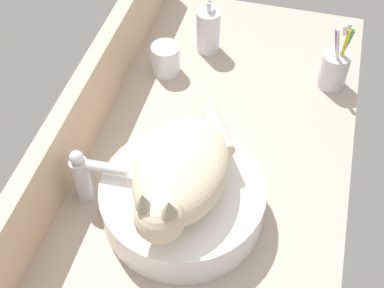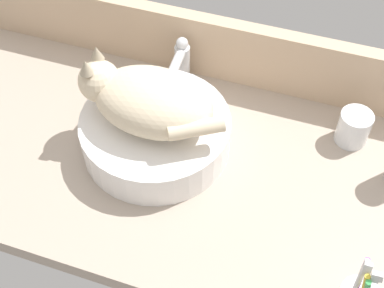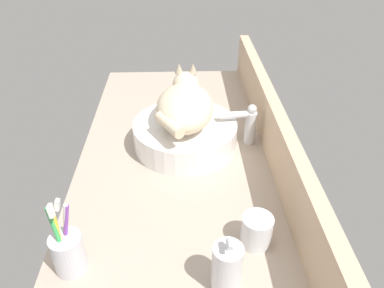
% 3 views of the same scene
% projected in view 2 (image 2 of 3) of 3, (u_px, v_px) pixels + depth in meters
% --- Properties ---
extents(ground_plane, '(1.32, 0.60, 0.04)m').
position_uv_depth(ground_plane, '(190.00, 168.00, 1.16)').
color(ground_plane, '#B2A08E').
extents(backsplash_panel, '(1.32, 0.04, 0.16)m').
position_uv_depth(backsplash_panel, '(229.00, 51.00, 1.25)').
color(backsplash_panel, '#CCAD8C').
rests_on(backsplash_panel, ground_plane).
extents(sink_basin, '(0.32, 0.32, 0.08)m').
position_uv_depth(sink_basin, '(156.00, 133.00, 1.14)').
color(sink_basin, white).
rests_on(sink_basin, ground_plane).
extents(cat, '(0.32, 0.18, 0.14)m').
position_uv_depth(cat, '(147.00, 99.00, 1.07)').
color(cat, beige).
rests_on(cat, sink_basin).
extents(faucet, '(0.04, 0.12, 0.14)m').
position_uv_depth(faucet, '(181.00, 63.00, 1.24)').
color(faucet, silver).
rests_on(faucet, ground_plane).
extents(water_glass, '(0.07, 0.07, 0.08)m').
position_uv_depth(water_glass, '(353.00, 129.00, 1.16)').
color(water_glass, white).
rests_on(water_glass, ground_plane).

